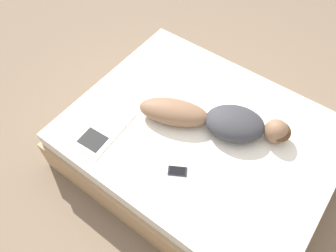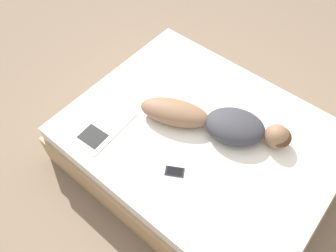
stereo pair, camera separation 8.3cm
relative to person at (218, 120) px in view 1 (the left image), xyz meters
name	(u,v)px [view 1 (the left image)]	position (x,y,z in m)	size (l,w,h in m)	color
ground_plane	(198,160)	(0.10, -0.07, -0.58)	(12.00, 12.00, 0.00)	#7A6651
bed	(200,146)	(0.10, -0.07, -0.34)	(1.70, 2.13, 0.49)	tan
person	(218,120)	(0.00, 0.00, 0.00)	(0.67, 1.19, 0.19)	brown
open_magazine	(103,129)	(0.57, -0.72, -0.09)	(0.52, 0.31, 0.01)	silver
cell_phone	(177,171)	(0.51, -0.02, -0.08)	(0.14, 0.16, 0.01)	black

